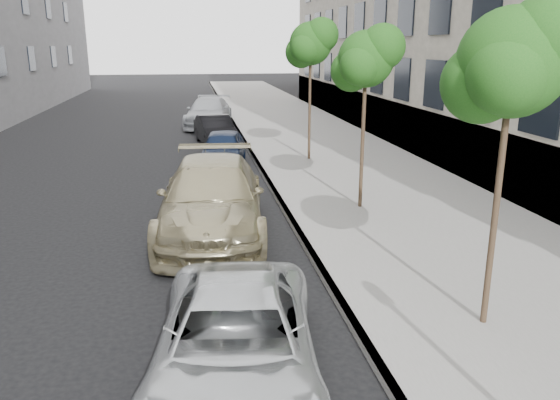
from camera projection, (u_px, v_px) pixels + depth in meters
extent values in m
cube|color=gray|center=(292.00, 125.00, 30.22)|extent=(6.40, 72.00, 0.14)
cube|color=#9E9B93|center=(235.00, 126.00, 29.73)|extent=(0.15, 72.00, 0.14)
cylinder|color=#38281C|center=(499.00, 178.00, 8.04)|extent=(0.10, 0.10, 4.71)
sphere|color=#1B5816|center=(513.00, 63.00, 7.59)|extent=(1.55, 1.55, 1.55)
sphere|color=#1B5816|center=(547.00, 40.00, 7.37)|extent=(1.24, 1.24, 1.24)
sphere|color=#1B5816|center=(481.00, 84.00, 7.86)|extent=(1.16, 1.16, 1.16)
cylinder|color=#38281C|center=(363.00, 122.00, 14.22)|extent=(0.10, 0.10, 4.59)
sphere|color=#1B5816|center=(366.00, 59.00, 13.78)|extent=(1.43, 1.43, 1.43)
sphere|color=#1B5816|center=(383.00, 47.00, 13.57)|extent=(1.15, 1.15, 1.15)
sphere|color=#1B5816|center=(351.00, 71.00, 14.06)|extent=(1.07, 1.07, 1.07)
cylinder|color=#38281C|center=(310.00, 93.00, 20.33)|extent=(0.10, 0.10, 4.97)
sphere|color=#1B5816|center=(311.00, 44.00, 19.84)|extent=(1.56, 1.56, 1.56)
sphere|color=#1B5816|center=(321.00, 35.00, 19.63)|extent=(1.24, 1.24, 1.24)
sphere|color=#1B5816|center=(301.00, 52.00, 20.12)|extent=(1.17, 1.17, 1.17)
imported|color=silver|center=(236.00, 343.00, 7.12)|extent=(2.67, 4.82, 1.28)
imported|color=tan|center=(212.00, 198.00, 12.99)|extent=(2.91, 6.13, 1.73)
imported|color=#0F1B34|center=(223.00, 149.00, 20.20)|extent=(2.11, 4.07, 1.32)
imported|color=black|center=(215.00, 130.00, 24.54)|extent=(1.94, 4.09, 1.29)
imported|color=#A5A8AD|center=(209.00, 112.00, 29.87)|extent=(3.07, 5.67, 1.56)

